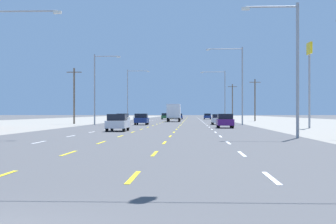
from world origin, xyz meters
TOP-DOWN VIEW (x-y plane):
  - ground_plane at (0.00, 66.00)m, footprint 572.00×572.00m
  - lane_markings at (0.00, 104.50)m, footprint 10.64×227.60m
  - hatchback_inner_left_nearest at (-3.37, 39.24)m, footprint 1.72×3.90m
  - hatchback_far_right_near at (6.87, 49.43)m, footprint 1.72×3.90m
  - hatchback_inner_left_mid at (-3.56, 63.04)m, footprint 1.72×3.90m
  - sedan_far_right_midfar at (6.95, 65.59)m, footprint 1.80×4.50m
  - hatchback_far_left_far at (-7.08, 69.91)m, footprint 1.72×3.90m
  - box_truck_center_turn_farther at (-0.04, 87.92)m, footprint 2.40×7.20m
  - sedan_far_left_farthest at (-7.19, 94.82)m, footprint 1.80×4.50m
  - hatchback_inner_left_distant_a at (-3.34, 120.00)m, footprint 1.72×3.90m
  - sedan_far_right_distant_b at (7.21, 122.62)m, footprint 1.80×4.50m
  - sedan_center_turn_distant_c at (0.04, 124.30)m, footprint 1.80×4.50m
  - pole_sign_right_row_1 at (15.78, 48.85)m, footprint 0.24×1.81m
  - streetlight_left_row_0 at (-9.57, 27.57)m, footprint 4.82×0.26m
  - streetlight_right_row_0 at (9.77, 27.57)m, footprint 3.73×0.26m
  - streetlight_left_row_1 at (-9.80, 63.71)m, footprint 3.67×0.26m
  - streetlight_right_row_1 at (9.62, 63.71)m, footprint 5.04×0.26m
  - streetlight_left_row_2 at (-9.68, 99.86)m, footprint 4.67×0.26m
  - streetlight_right_row_2 at (9.60, 99.86)m, footprint 5.13×0.26m
  - utility_pole_left_row_1 at (-14.04, 68.17)m, footprint 2.20×0.26m
  - utility_pole_right_row_2 at (15.71, 94.86)m, footprint 2.20×0.26m
  - utility_pole_right_row_3 at (13.24, 119.31)m, footprint 2.20×0.26m

SIDE VIEW (x-z plane):
  - ground_plane at x=0.00m, z-range 0.00..0.00m
  - lane_markings at x=0.00m, z-range 0.00..0.01m
  - sedan_far_right_midfar at x=6.95m, z-range 0.03..1.49m
  - sedan_far_left_farthest at x=-7.19m, z-range 0.03..1.49m
  - sedan_far_right_distant_b at x=7.21m, z-range 0.03..1.49m
  - sedan_center_turn_distant_c at x=0.04m, z-range 0.03..1.49m
  - hatchback_inner_left_nearest at x=-3.37m, z-range 0.01..1.55m
  - hatchback_far_right_near at x=6.87m, z-range 0.01..1.55m
  - hatchback_inner_left_mid at x=-3.56m, z-range 0.01..1.55m
  - hatchback_far_left_far at x=-7.08m, z-range 0.01..1.55m
  - hatchback_inner_left_distant_a at x=-3.34m, z-range 0.01..1.55m
  - box_truck_center_turn_farther at x=-0.04m, z-range 0.22..3.45m
  - utility_pole_left_row_1 at x=-14.04m, z-range 0.19..8.42m
  - utility_pole_right_row_2 at x=15.71m, z-range 0.19..8.46m
  - utility_pole_right_row_3 at x=13.24m, z-range 0.19..8.85m
  - streetlight_right_row_0 at x=9.77m, z-range 0.71..9.54m
  - streetlight_left_row_0 at x=-9.57m, z-range 0.83..9.53m
  - streetlight_left_row_1 at x=-9.80m, z-range 0.71..10.43m
  - streetlight_right_row_2 at x=9.60m, z-range 0.90..11.28m
  - streetlight_left_row_2 at x=-9.68m, z-range 0.85..11.51m
  - streetlight_right_row_1 at x=9.62m, z-range 0.89..11.52m
  - pole_sign_right_row_1 at x=15.78m, z-range 2.04..11.17m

